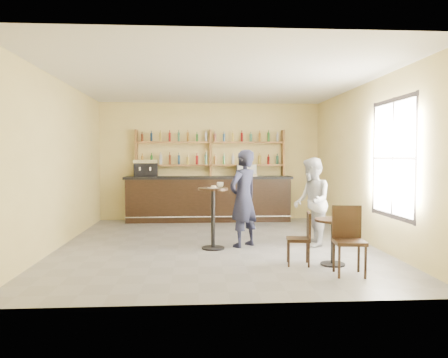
{
  "coord_description": "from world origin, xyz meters",
  "views": [
    {
      "loc": [
        -0.41,
        -8.53,
        1.73
      ],
      "look_at": [
        0.2,
        0.8,
        1.25
      ],
      "focal_mm": 35.0,
      "sensor_mm": 36.0,
      "label": 1
    }
  ],
  "objects": [
    {
      "name": "cup_cafe",
      "position": [
        1.82,
        -1.77,
        0.78
      ],
      "size": [
        0.11,
        0.11,
        0.09
      ],
      "primitive_type": "imported",
      "rotation": [
        0.0,
        0.0,
        -0.26
      ],
      "color": "white",
      "rests_on": "cafe_table"
    },
    {
      "name": "pastry_case",
      "position": [
        0.95,
        3.15,
        1.36
      ],
      "size": [
        0.55,
        0.45,
        0.32
      ],
      "primitive_type": null,
      "rotation": [
        0.0,
        0.0,
        0.05
      ],
      "color": "silver",
      "rests_on": "bar_counter"
    },
    {
      "name": "cup_pedestal",
      "position": [
        0.05,
        -0.32,
        1.2
      ],
      "size": [
        0.16,
        0.16,
        0.1
      ],
      "primitive_type": "imported",
      "rotation": [
        0.0,
        0.0,
        -0.33
      ],
      "color": "white",
      "rests_on": "pedestal_table"
    },
    {
      "name": "wall_left",
      "position": [
        -3.0,
        0.0,
        1.6
      ],
      "size": [
        0.0,
        7.0,
        7.0
      ],
      "primitive_type": "plane",
      "rotation": [
        1.57,
        0.0,
        1.57
      ],
      "color": "#EFD988",
      "rests_on": "floor"
    },
    {
      "name": "wall_back",
      "position": [
        0.0,
        3.5,
        1.6
      ],
      "size": [
        7.0,
        0.0,
        7.0
      ],
      "primitive_type": "plane",
      "rotation": [
        1.57,
        0.0,
        0.0
      ],
      "color": "#EFD988",
      "rests_on": "floor"
    },
    {
      "name": "liquor_bottles",
      "position": [
        0.0,
        3.37,
        1.98
      ],
      "size": [
        3.68,
        0.1,
        1.0
      ],
      "primitive_type": null,
      "color": "#8C5919",
      "rests_on": "shelf_unit"
    },
    {
      "name": "patron_second",
      "position": [
        1.83,
        -0.25,
        0.86
      ],
      "size": [
        0.71,
        0.88,
        1.72
      ],
      "primitive_type": "imported",
      "rotation": [
        0.0,
        0.0,
        -1.65
      ],
      "color": "#AFB0B5",
      "rests_on": "floor"
    },
    {
      "name": "man_main",
      "position": [
        0.51,
        -0.24,
        0.93
      ],
      "size": [
        0.8,
        0.79,
        1.86
      ],
      "primitive_type": "imported",
      "rotation": [
        0.0,
        0.0,
        3.87
      ],
      "color": "black",
      "rests_on": "floor"
    },
    {
      "name": "shelf_unit",
      "position": [
        0.0,
        3.37,
        1.81
      ],
      "size": [
        4.0,
        0.26,
        1.4
      ],
      "primitive_type": null,
      "color": "brown",
      "rests_on": "wall_back"
    },
    {
      "name": "pedestal_table",
      "position": [
        -0.09,
        -0.42,
        0.57
      ],
      "size": [
        0.73,
        0.73,
        1.15
      ],
      "primitive_type": null,
      "rotation": [
        0.0,
        0.0,
        -0.4
      ],
      "color": "black",
      "rests_on": "floor"
    },
    {
      "name": "window_pane",
      "position": [
        2.99,
        -1.2,
        1.7
      ],
      "size": [
        0.0,
        2.0,
        2.0
      ],
      "primitive_type": "plane",
      "rotation": [
        1.57,
        0.0,
        -1.57
      ],
      "color": "white",
      "rests_on": "wall_right"
    },
    {
      "name": "napkin",
      "position": [
        -0.09,
        -0.42,
        1.15
      ],
      "size": [
        0.22,
        0.22,
        0.0
      ],
      "primitive_type": "cube",
      "rotation": [
        0.0,
        0.0,
        0.45
      ],
      "color": "white",
      "rests_on": "pedestal_table"
    },
    {
      "name": "donut",
      "position": [
        -0.08,
        -0.43,
        1.17
      ],
      "size": [
        0.11,
        0.11,
        0.04
      ],
      "primitive_type": "torus",
      "rotation": [
        0.0,
        0.0,
        0.04
      ],
      "color": "#DFA551",
      "rests_on": "napkin"
    },
    {
      "name": "chair_south",
      "position": [
        1.82,
        -2.37,
        0.5
      ],
      "size": [
        0.48,
        0.48,
        1.0
      ],
      "primitive_type": null,
      "rotation": [
        0.0,
        0.0,
        -0.11
      ],
      "color": "black",
      "rests_on": "floor"
    },
    {
      "name": "espresso_machine",
      "position": [
        -1.72,
        3.15,
        1.42
      ],
      "size": [
        0.66,
        0.46,
        0.44
      ],
      "primitive_type": null,
      "rotation": [
        0.0,
        0.0,
        0.09
      ],
      "color": "black",
      "rests_on": "bar_counter"
    },
    {
      "name": "bar_counter",
      "position": [
        -0.06,
        3.15,
        0.6
      ],
      "size": [
        4.44,
        0.87,
        1.2
      ],
      "primitive_type": null,
      "color": "black",
      "rests_on": "floor"
    },
    {
      "name": "floor",
      "position": [
        0.0,
        0.0,
        0.0
      ],
      "size": [
        7.0,
        7.0,
        0.0
      ],
      "primitive_type": "plane",
      "color": "slate",
      "rests_on": "ground"
    },
    {
      "name": "cafe_table",
      "position": [
        1.77,
        -1.77,
        0.37
      ],
      "size": [
        0.68,
        0.68,
        0.74
      ],
      "primitive_type": null,
      "rotation": [
        0.0,
        0.0,
        0.19
      ],
      "color": "black",
      "rests_on": "floor"
    },
    {
      "name": "ceiling",
      "position": [
        0.0,
        0.0,
        3.2
      ],
      "size": [
        7.0,
        7.0,
        0.0
      ],
      "primitive_type": "plane",
      "rotation": [
        3.14,
        0.0,
        0.0
      ],
      "color": "white",
      "rests_on": "wall_back"
    },
    {
      "name": "window_frame",
      "position": [
        2.99,
        -1.2,
        1.7
      ],
      "size": [
        0.04,
        1.7,
        2.1
      ],
      "primitive_type": null,
      "color": "black",
      "rests_on": "wall_right"
    },
    {
      "name": "chair_west",
      "position": [
        1.22,
        -1.72,
        0.42
      ],
      "size": [
        0.42,
        0.42,
        0.84
      ],
      "primitive_type": null,
      "rotation": [
        0.0,
        0.0,
        -1.73
      ],
      "color": "black",
      "rests_on": "floor"
    },
    {
      "name": "wall_right",
      "position": [
        3.0,
        0.0,
        1.6
      ],
      "size": [
        0.0,
        7.0,
        7.0
      ],
      "primitive_type": "plane",
      "rotation": [
        1.57,
        0.0,
        -1.57
      ],
      "color": "#EFD988",
      "rests_on": "floor"
    },
    {
      "name": "wall_front",
      "position": [
        0.0,
        -3.5,
        1.6
      ],
      "size": [
        7.0,
        0.0,
        7.0
      ],
      "primitive_type": "plane",
      "rotation": [
        -1.57,
        0.0,
        0.0
      ],
      "color": "#EFD988",
      "rests_on": "floor"
    }
  ]
}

